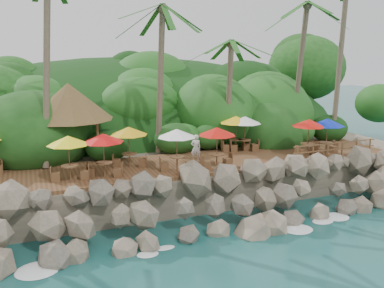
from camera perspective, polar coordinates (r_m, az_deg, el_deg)
name	(u,v)px	position (r m, az deg, el deg)	size (l,w,h in m)	color
ground	(238,239)	(20.49, 6.35, -12.80)	(140.00, 140.00, 0.00)	#19514F
land_base	(147,147)	(34.35, -6.16, -0.43)	(32.00, 25.20, 2.10)	gray
jungle_hill	(127,142)	(41.68, -8.90, 0.34)	(44.80, 28.00, 15.40)	#143811
seawall	(221,203)	(21.69, 3.93, -7.98)	(29.00, 4.00, 2.30)	gray
terrace	(192,164)	(24.85, 0.00, -2.70)	(26.00, 5.00, 0.20)	brown
jungle_foliage	(151,163)	(33.67, -5.66, -2.53)	(44.00, 16.00, 12.00)	#143811
foam_line	(235,236)	(20.72, 5.95, -12.40)	(25.20, 0.80, 0.06)	white
palapa	(69,101)	(26.21, -16.47, 5.59)	(5.21, 5.21, 4.60)	brown
dining_clusters	(187,132)	(23.99, -0.65, 1.70)	(22.04, 5.34, 2.32)	brown
railing	(335,148)	(27.07, 18.95, -0.58)	(6.10, 0.10, 1.00)	brown
waiter	(196,148)	(24.75, 0.52, -0.56)	(0.60, 0.39, 1.65)	white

